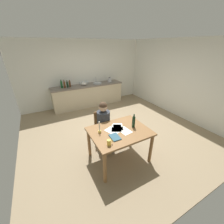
{
  "coord_description": "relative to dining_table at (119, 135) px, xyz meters",
  "views": [
    {
      "loc": [
        -1.8,
        -3.16,
        2.4
      ],
      "look_at": [
        -0.29,
        -0.38,
        0.85
      ],
      "focal_mm": 22.29,
      "sensor_mm": 36.0,
      "label": 1
    }
  ],
  "objects": [
    {
      "name": "wine_glass_back_left",
      "position": [
        0.33,
        3.47,
        0.35
      ],
      "size": [
        0.07,
        0.07,
        0.15
      ],
      "color": "silver",
      "rests_on": "kitchen_counter"
    },
    {
      "name": "mixing_bowl",
      "position": [
        0.34,
        3.37,
        0.3
      ],
      "size": [
        0.23,
        0.23,
        0.1
      ],
      "primitive_type": "ellipsoid",
      "color": "white",
      "rests_on": "kitchen_counter"
    },
    {
      "name": "person_seated",
      "position": [
        -0.08,
        0.57,
        0.02
      ],
      "size": [
        0.35,
        0.61,
        1.19
      ],
      "color": "#333842",
      "rests_on": "ground"
    },
    {
      "name": "paper_receipt",
      "position": [
        0.05,
        0.14,
        0.11
      ],
      "size": [
        0.32,
        0.36,
        0.0
      ],
      "primitive_type": "cube",
      "rotation": [
        0.0,
        0.0,
        -0.45
      ],
      "color": "white",
      "rests_on": "dining_table"
    },
    {
      "name": "bottle_vinegar",
      "position": [
        -0.43,
        3.32,
        0.37
      ],
      "size": [
        0.07,
        0.07,
        0.3
      ],
      "color": "#593319",
      "rests_on": "kitchen_counter"
    },
    {
      "name": "paper_envelope",
      "position": [
        -0.14,
        0.06,
        0.11
      ],
      "size": [
        0.3,
        0.35,
        0.0
      ],
      "primitive_type": "cube",
      "rotation": [
        0.0,
        0.0,
        0.35
      ],
      "color": "white",
      "rests_on": "dining_table"
    },
    {
      "name": "book_magazine",
      "position": [
        -0.2,
        -0.17,
        0.12
      ],
      "size": [
        0.18,
        0.25,
        0.02
      ],
      "primitive_type": "cube",
      "rotation": [
        0.0,
        0.0,
        -0.04
      ],
      "color": "#325B71",
      "rests_on": "dining_table"
    },
    {
      "name": "wine_glass_back_right",
      "position": [
        0.22,
        3.47,
        0.35
      ],
      "size": [
        0.07,
        0.07,
        0.15
      ],
      "color": "silver",
      "rests_on": "kitchen_counter"
    },
    {
      "name": "kitchen_counter",
      "position": [
        0.49,
        3.32,
        -0.2
      ],
      "size": [
        2.93,
        0.64,
        0.9
      ],
      "color": "beige",
      "rests_on": "ground"
    },
    {
      "name": "candlestick",
      "position": [
        -0.4,
        0.13,
        0.18
      ],
      "size": [
        0.06,
        0.06,
        0.26
      ],
      "color": "gold",
      "rests_on": "dining_table"
    },
    {
      "name": "bottle_oil",
      "position": [
        -0.53,
        3.36,
        0.38
      ],
      "size": [
        0.08,
        0.08,
        0.31
      ],
      "color": "#194C23",
      "rests_on": "kitchen_counter"
    },
    {
      "name": "coffee_mug",
      "position": [
        -0.41,
        -0.31,
        0.16
      ],
      "size": [
        0.11,
        0.07,
        0.11
      ],
      "color": "#F2CC4C",
      "rests_on": "dining_table"
    },
    {
      "name": "paper_bill",
      "position": [
        -0.01,
        0.11,
        0.11
      ],
      "size": [
        0.33,
        0.36,
        0.0
      ],
      "primitive_type": "cube",
      "rotation": [
        0.0,
        0.0,
        -0.52
      ],
      "color": "white",
      "rests_on": "dining_table"
    },
    {
      "name": "bottle_wine_red",
      "position": [
        -0.32,
        3.3,
        0.36
      ],
      "size": [
        0.07,
        0.07,
        0.28
      ],
      "color": "black",
      "rests_on": "kitchen_counter"
    },
    {
      "name": "stovetop_kettle",
      "position": [
        1.5,
        3.32,
        0.34
      ],
      "size": [
        0.18,
        0.18,
        0.22
      ],
      "color": "#B7BABF",
      "rests_on": "kitchen_counter"
    },
    {
      "name": "wall_back",
      "position": [
        0.49,
        3.68,
        0.65
      ],
      "size": [
        5.2,
        0.12,
        2.6
      ],
      "primitive_type": "cube",
      "color": "silver",
      "rests_on": "ground"
    },
    {
      "name": "sink_unit",
      "position": [
        0.92,
        3.32,
        0.27
      ],
      "size": [
        0.36,
        0.36,
        0.24
      ],
      "color": "#B2B7BC",
      "rests_on": "kitchen_counter"
    },
    {
      "name": "dining_table",
      "position": [
        0.0,
        0.0,
        0.0
      ],
      "size": [
        1.23,
        0.95,
        0.76
      ],
      "color": "olive",
      "rests_on": "ground"
    },
    {
      "name": "wine_glass_near_sink",
      "position": [
        0.54,
        3.47,
        0.35
      ],
      "size": [
        0.07,
        0.07,
        0.15
      ],
      "color": "silver",
      "rests_on": "kitchen_counter"
    },
    {
      "name": "paper_letter",
      "position": [
        0.09,
        -0.06,
        0.11
      ],
      "size": [
        0.25,
        0.32,
        0.0
      ],
      "primitive_type": "cube",
      "rotation": [
        0.0,
        0.0,
        0.14
      ],
      "color": "white",
      "rests_on": "dining_table"
    },
    {
      "name": "ground_plane",
      "position": [
        0.49,
        1.08,
        -0.67
      ],
      "size": [
        5.2,
        5.2,
        0.04
      ],
      "primitive_type": "cube",
      "color": "#937F60"
    },
    {
      "name": "wall_right",
      "position": [
        3.09,
        1.08,
        0.65
      ],
      "size": [
        0.12,
        5.2,
        2.6
      ],
      "primitive_type": "cube",
      "color": "silver",
      "rests_on": "ground"
    },
    {
      "name": "chair_at_table",
      "position": [
        -0.07,
        0.72,
        -0.16
      ],
      "size": [
        0.44,
        0.44,
        0.88
      ],
      "color": "olive",
      "rests_on": "ground"
    },
    {
      "name": "bottle_sauce",
      "position": [
        -0.22,
        3.37,
        0.36
      ],
      "size": [
        0.07,
        0.07,
        0.26
      ],
      "color": "#593319",
      "rests_on": "kitchen_counter"
    },
    {
      "name": "wine_glass_by_kettle",
      "position": [
        0.45,
        3.47,
        0.35
      ],
      "size": [
        0.07,
        0.07,
        0.15
      ],
      "color": "silver",
      "rests_on": "kitchen_counter"
    },
    {
      "name": "wine_bottle_on_table",
      "position": [
        0.34,
        -0.02,
        0.24
      ],
      "size": [
        0.07,
        0.07,
        0.31
      ],
      "color": "black",
      "rests_on": "dining_table"
    }
  ]
}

